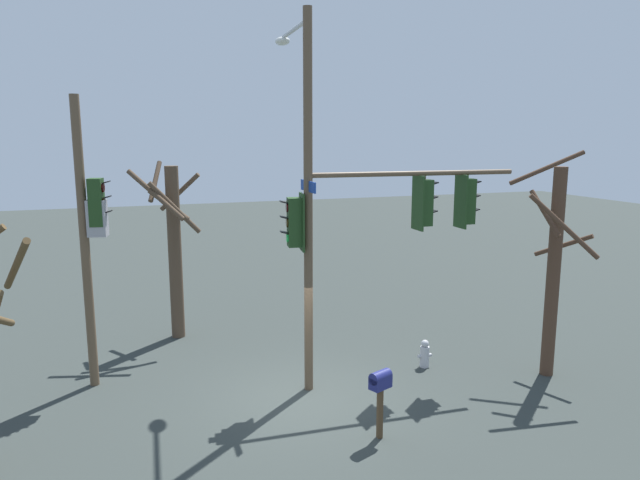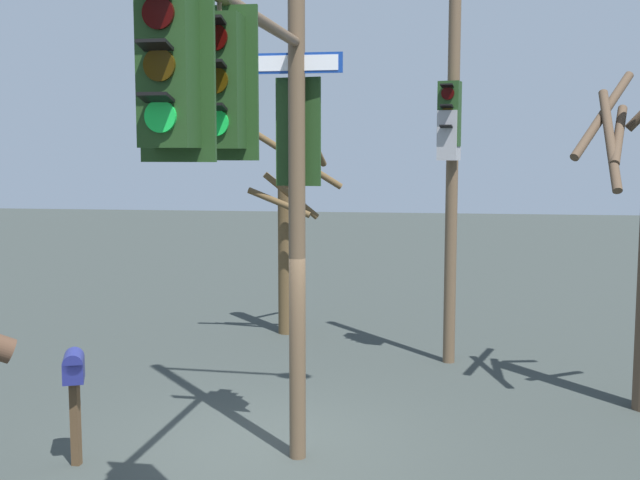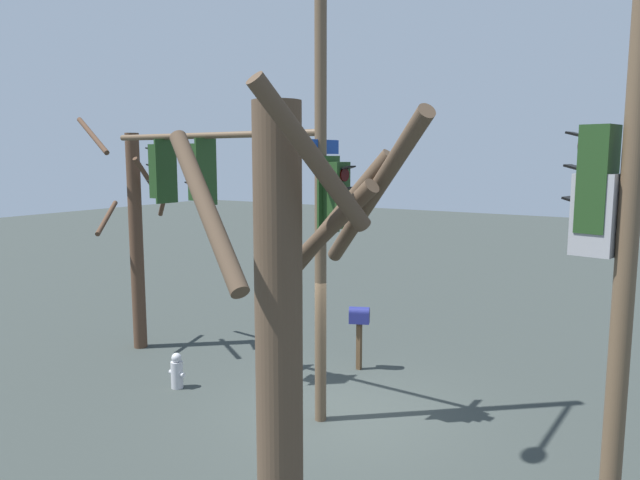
# 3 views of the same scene
# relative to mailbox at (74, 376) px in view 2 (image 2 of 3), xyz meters

# --- Properties ---
(ground_plane) EXTENTS (80.00, 80.00, 0.00)m
(ground_plane) POSITION_rel_mailbox_xyz_m (-0.92, 2.18, -1.11)
(ground_plane) COLOR #303733
(main_signal_pole_assembly) EXTENTS (5.84, 3.26, 8.63)m
(main_signal_pole_assembly) POSITION_rel_mailbox_xyz_m (0.62, 2.69, 3.51)
(main_signal_pole_assembly) COLOR brown
(main_signal_pole_assembly) RESTS_ON ground
(secondary_pole_assembly) EXTENTS (0.76, 0.42, 6.84)m
(secondary_pole_assembly) POSITION_rel_mailbox_xyz_m (-5.30, 4.51, 2.67)
(secondary_pole_assembly) COLOR brown
(secondary_pole_assembly) RESTS_ON ground
(mailbox) EXTENTS (0.50, 0.39, 1.41)m
(mailbox) POSITION_rel_mailbox_xyz_m (0.00, 0.00, 0.00)
(mailbox) COLOR #4C3823
(mailbox) RESTS_ON ground
(bare_tree_across_street) EXTENTS (1.79, 1.92, 4.40)m
(bare_tree_across_street) POSITION_rel_mailbox_xyz_m (-7.19, 1.26, 1.16)
(bare_tree_across_street) COLOR brown
(bare_tree_across_street) RESTS_ON ground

